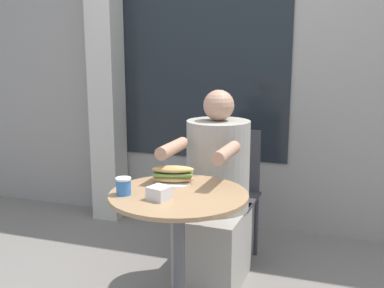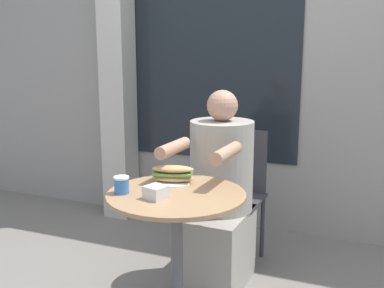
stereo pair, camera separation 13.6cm
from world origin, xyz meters
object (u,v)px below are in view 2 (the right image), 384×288
at_px(sandwich_on_plate, 173,175).
at_px(drink_cup, 122,185).
at_px(seated_diner, 219,203).
at_px(cafe_table, 177,231).
at_px(diner_chair, 236,183).

distance_m(sandwich_on_plate, drink_cup, 0.29).
relative_size(seated_diner, drink_cup, 14.14).
distance_m(cafe_table, sandwich_on_plate, 0.29).
bearing_deg(diner_chair, cafe_table, 89.52).
relative_size(sandwich_on_plate, drink_cup, 2.78).
xyz_separation_m(diner_chair, seated_diner, (-0.01, -0.35, -0.02)).
height_order(diner_chair, drink_cup, diner_chair).
relative_size(cafe_table, drink_cup, 8.70).
xyz_separation_m(cafe_table, sandwich_on_plate, (-0.08, 0.14, 0.24)).
distance_m(diner_chair, seated_diner, 0.35).
bearing_deg(diner_chair, drink_cup, 76.40).
bearing_deg(diner_chair, seated_diner, 91.38).
bearing_deg(drink_cup, sandwich_on_plate, 57.47).
distance_m(seated_diner, drink_cup, 0.74).
distance_m(diner_chair, drink_cup, 1.05).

